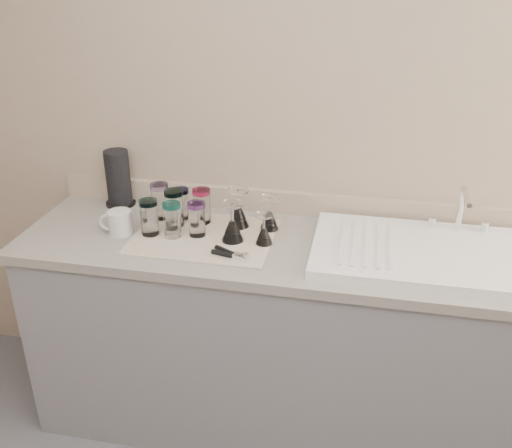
% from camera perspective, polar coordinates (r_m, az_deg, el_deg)
% --- Properties ---
extents(room_envelope, '(3.54, 3.50, 2.52)m').
position_cam_1_polar(room_envelope, '(0.90, -10.12, 0.12)').
color(room_envelope, '#55555A').
rests_on(room_envelope, ground).
extents(counter_unit, '(2.06, 0.62, 0.90)m').
position_cam_1_polar(counter_unit, '(2.47, 2.00, -11.18)').
color(counter_unit, slate).
rests_on(counter_unit, ground).
extents(sink_unit, '(0.82, 0.50, 0.22)m').
position_cam_1_polar(sink_unit, '(2.21, 16.44, -2.73)').
color(sink_unit, white).
rests_on(sink_unit, counter_unit).
extents(dish_towel, '(0.55, 0.42, 0.01)m').
position_cam_1_polar(dish_towel, '(2.28, -5.21, -1.24)').
color(dish_towel, beige).
rests_on(dish_towel, counter_unit).
extents(tumbler_teal, '(0.08, 0.08, 0.15)m').
position_cam_1_polar(tumbler_teal, '(2.42, -9.56, 2.29)').
color(tumbler_teal, white).
rests_on(tumbler_teal, dish_towel).
extents(tumbler_cyan, '(0.07, 0.07, 0.13)m').
position_cam_1_polar(tumbler_cyan, '(2.41, -7.46, 2.05)').
color(tumbler_cyan, white).
rests_on(tumbler_cyan, dish_towel).
extents(tumbler_purple, '(0.07, 0.07, 0.15)m').
position_cam_1_polar(tumbler_purple, '(2.36, -5.43, 1.82)').
color(tumbler_purple, white).
rests_on(tumbler_purple, dish_towel).
extents(tumbler_magenta, '(0.07, 0.07, 0.15)m').
position_cam_1_polar(tumbler_magenta, '(2.29, -10.63, 0.68)').
color(tumbler_magenta, white).
rests_on(tumbler_magenta, dish_towel).
extents(tumbler_blue, '(0.07, 0.07, 0.14)m').
position_cam_1_polar(tumbler_blue, '(2.26, -8.37, 0.44)').
color(tumbler_blue, white).
rests_on(tumbler_blue, dish_towel).
extents(tumbler_lavender, '(0.07, 0.07, 0.14)m').
position_cam_1_polar(tumbler_lavender, '(2.26, -5.95, 0.51)').
color(tumbler_lavender, white).
rests_on(tumbler_lavender, dish_towel).
extents(tumbler_extra, '(0.08, 0.08, 0.15)m').
position_cam_1_polar(tumbler_extra, '(2.35, -8.17, 1.63)').
color(tumbler_extra, white).
rests_on(tumbler_extra, dish_towel).
extents(goblet_back_left, '(0.09, 0.09, 0.16)m').
position_cam_1_polar(goblet_back_left, '(2.33, -1.78, 1.03)').
color(goblet_back_left, white).
rests_on(goblet_back_left, dish_towel).
extents(goblet_back_right, '(0.08, 0.08, 0.14)m').
position_cam_1_polar(goblet_back_right, '(2.31, 1.33, 0.59)').
color(goblet_back_right, white).
rests_on(goblet_back_right, dish_towel).
extents(goblet_front_left, '(0.09, 0.09, 0.16)m').
position_cam_1_polar(goblet_front_left, '(2.21, -2.37, -0.38)').
color(goblet_front_left, white).
rests_on(goblet_front_left, dish_towel).
extents(goblet_front_right, '(0.07, 0.07, 0.12)m').
position_cam_1_polar(goblet_front_right, '(2.19, 0.80, -0.96)').
color(goblet_front_right, white).
rests_on(goblet_front_right, dish_towel).
extents(can_opener, '(0.15, 0.09, 0.02)m').
position_cam_1_polar(can_opener, '(2.12, -2.56, -3.03)').
color(can_opener, silver).
rests_on(can_opener, dish_towel).
extents(white_mug, '(0.14, 0.11, 0.10)m').
position_cam_1_polar(white_mug, '(2.35, -13.52, 0.15)').
color(white_mug, silver).
rests_on(white_mug, counter_unit).
extents(paper_towel_roll, '(0.13, 0.13, 0.25)m').
position_cam_1_polar(paper_towel_roll, '(2.60, -13.61, 4.42)').
color(paper_towel_roll, black).
rests_on(paper_towel_roll, counter_unit).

